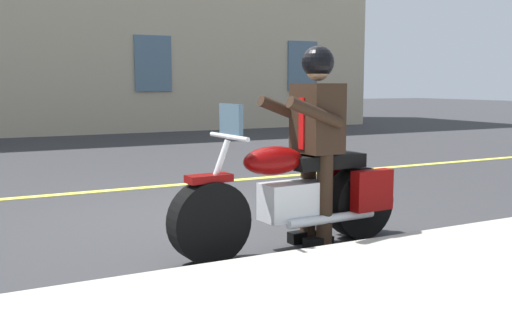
{
  "coord_description": "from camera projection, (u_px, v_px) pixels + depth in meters",
  "views": [
    {
      "loc": [
        2.26,
        5.79,
        1.42
      ],
      "look_at": [
        -0.13,
        1.2,
        0.75
      ],
      "focal_mm": 41.66,
      "sensor_mm": 36.0,
      "label": 1
    }
  ],
  "objects": [
    {
      "name": "ground_plane",
      "position": [
        193.0,
        218.0,
        6.31
      ],
      "size": [
        80.0,
        80.0,
        0.0
      ],
      "primitive_type": "plane",
      "color": "#333335"
    },
    {
      "name": "motorcycle_main",
      "position": [
        297.0,
        197.0,
        5.11
      ],
      "size": [
        2.22,
        0.67,
        1.26
      ],
      "color": "black",
      "rests_on": "ground_plane"
    },
    {
      "name": "rider_main",
      "position": [
        316.0,
        128.0,
        5.13
      ],
      "size": [
        0.64,
        0.57,
        1.74
      ],
      "color": "black",
      "rests_on": "ground_plane"
    },
    {
      "name": "lane_center_stripe",
      "position": [
        139.0,
        188.0,
        8.07
      ],
      "size": [
        60.0,
        0.16,
        0.01
      ],
      "primitive_type": "cube",
      "color": "#E5DB4C",
      "rests_on": "ground_plane"
    }
  ]
}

